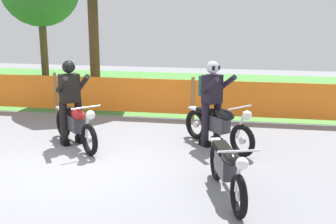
{
  "coord_description": "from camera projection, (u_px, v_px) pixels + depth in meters",
  "views": [
    {
      "loc": [
        2.99,
        -7.05,
        2.82
      ],
      "look_at": [
        1.67,
        0.55,
        0.9
      ],
      "focal_mm": 48.0,
      "sensor_mm": 36.0,
      "label": 1
    }
  ],
  "objects": [
    {
      "name": "rider_lead",
      "position": [
        212.0,
        98.0,
        8.81
      ],
      "size": [
        0.77,
        0.76,
        1.69
      ],
      "rotation": [
        0.0,
        0.0,
        -0.77
      ],
      "color": "black",
      "rests_on": "ground"
    },
    {
      "name": "motorcycle_lead",
      "position": [
        218.0,
        125.0,
        8.76
      ],
      "size": [
        1.48,
        1.46,
        0.93
      ],
      "rotation": [
        0.0,
        0.0,
        -0.77
      ],
      "color": "black",
      "rests_on": "ground"
    },
    {
      "name": "ground",
      "position": [
        70.0,
        165.0,
        7.92
      ],
      "size": [
        24.0,
        24.0,
        0.02
      ],
      "primitive_type": "cube",
      "color": "gray"
    },
    {
      "name": "barrier_fence",
      "position": [
        122.0,
        95.0,
        11.14
      ],
      "size": [
        10.65,
        0.08,
        1.05
      ],
      "color": "#997547",
      "rests_on": "ground"
    },
    {
      "name": "motorcycle_trailing",
      "position": [
        227.0,
        168.0,
        6.53
      ],
      "size": [
        0.77,
        1.88,
        0.91
      ],
      "rotation": [
        0.0,
        0.0,
        -1.28
      ],
      "color": "black",
      "rests_on": "ground"
    },
    {
      "name": "motorcycle_third",
      "position": [
        75.0,
        124.0,
        8.84
      ],
      "size": [
        1.41,
        1.48,
        0.92
      ],
      "rotation": [
        0.0,
        0.0,
        -0.81
      ],
      "color": "black",
      "rests_on": "ground"
    },
    {
      "name": "grass_verge",
      "position": [
        152.0,
        89.0,
        14.64
      ],
      "size": [
        24.0,
        7.06,
        0.01
      ],
      "primitive_type": "cube",
      "color": "#4C8C3D",
      "rests_on": "ground"
    },
    {
      "name": "rider_third",
      "position": [
        70.0,
        98.0,
        8.89
      ],
      "size": [
        0.76,
        0.77,
        1.69
      ],
      "rotation": [
        0.0,
        0.0,
        -0.81
      ],
      "color": "black",
      "rests_on": "ground"
    }
  ]
}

